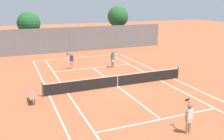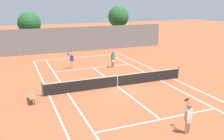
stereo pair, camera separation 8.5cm
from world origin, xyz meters
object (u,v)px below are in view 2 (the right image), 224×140
(player_near_side, at_px, (188,117))
(tree_behind_left, at_px, (29,24))
(player_far_left, at_px, (72,60))
(loose_tennis_ball_2, at_px, (97,60))
(courtside_bench, at_px, (31,96))
(player_far_right, at_px, (113,59))
(loose_tennis_ball_4, at_px, (96,81))
(tennis_net, at_px, (118,80))
(loose_tennis_ball_0, at_px, (112,64))
(loose_tennis_ball_3, at_px, (51,77))
(tree_behind_right, at_px, (119,17))
(loose_tennis_ball_1, at_px, (135,73))

(player_near_side, distance_m, tree_behind_left, 27.58)
(player_far_left, bearing_deg, loose_tennis_ball_2, 36.20)
(player_near_side, distance_m, courtside_bench, 10.47)
(player_far_right, relative_size, loose_tennis_ball_2, 26.88)
(player_far_left, xyz_separation_m, loose_tennis_ball_4, (0.93, -5.06, -0.89))
(tennis_net, relative_size, courtside_bench, 8.00)
(loose_tennis_ball_0, bearing_deg, loose_tennis_ball_2, 114.24)
(loose_tennis_ball_3, bearing_deg, tree_behind_left, 92.02)
(tree_behind_left, bearing_deg, loose_tennis_ball_4, -76.83)
(player_far_right, relative_size, courtside_bench, 1.18)
(player_far_right, bearing_deg, tree_behind_left, 119.20)
(loose_tennis_ball_2, xyz_separation_m, loose_tennis_ball_3, (-6.08, -4.79, 0.00))
(player_near_side, height_order, tree_behind_right, tree_behind_right)
(loose_tennis_ball_3, bearing_deg, player_far_right, 9.47)
(tree_behind_left, distance_m, tree_behind_right, 13.42)
(tennis_net, xyz_separation_m, loose_tennis_ball_3, (-4.65, 4.73, -0.48))
(loose_tennis_ball_1, distance_m, loose_tennis_ball_3, 7.96)
(tree_behind_left, bearing_deg, courtside_bench, -94.94)
(player_far_left, distance_m, loose_tennis_ball_3, 3.43)
(player_near_side, relative_size, loose_tennis_ball_3, 26.88)
(player_near_side, height_order, player_far_right, same)
(tree_behind_right, bearing_deg, player_far_right, -116.21)
(tennis_net, xyz_separation_m, player_far_right, (1.99, 5.84, 0.42))
(tennis_net, relative_size, loose_tennis_ball_4, 181.82)
(loose_tennis_ball_3, xyz_separation_m, tree_behind_left, (-0.49, 13.86, 3.70))
(player_far_left, relative_size, player_far_right, 1.00)
(courtside_bench, bearing_deg, player_far_right, 36.67)
(loose_tennis_ball_3, bearing_deg, player_far_left, 40.92)
(loose_tennis_ball_0, relative_size, tree_behind_right, 0.01)
(loose_tennis_ball_1, relative_size, tree_behind_left, 0.01)
(tennis_net, relative_size, loose_tennis_ball_2, 181.82)
(loose_tennis_ball_2, relative_size, loose_tennis_ball_4, 1.00)
(tennis_net, relative_size, tree_behind_right, 1.99)
(loose_tennis_ball_1, bearing_deg, courtside_bench, -160.39)
(loose_tennis_ball_4, distance_m, tree_behind_left, 17.59)
(tree_behind_right, bearing_deg, loose_tennis_ball_1, -108.22)
(loose_tennis_ball_2, height_order, courtside_bench, courtside_bench)
(loose_tennis_ball_3, bearing_deg, loose_tennis_ball_4, -40.11)
(player_far_right, bearing_deg, loose_tennis_ball_3, -170.53)
(loose_tennis_ball_0, bearing_deg, tree_behind_left, 123.76)
(loose_tennis_ball_0, relative_size, loose_tennis_ball_1, 1.00)
(loose_tennis_ball_1, relative_size, loose_tennis_ball_3, 1.00)
(tennis_net, height_order, player_far_left, player_far_left)
(tree_behind_right, bearing_deg, player_far_left, -131.69)
(player_near_side, distance_m, player_far_left, 15.39)
(loose_tennis_ball_4, distance_m, courtside_bench, 6.16)
(tennis_net, relative_size, player_far_right, 6.76)
(player_far_right, xyz_separation_m, loose_tennis_ball_1, (1.08, -3.03, -0.89))
(player_near_side, relative_size, player_far_right, 1.00)
(courtside_bench, bearing_deg, loose_tennis_ball_0, 40.55)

